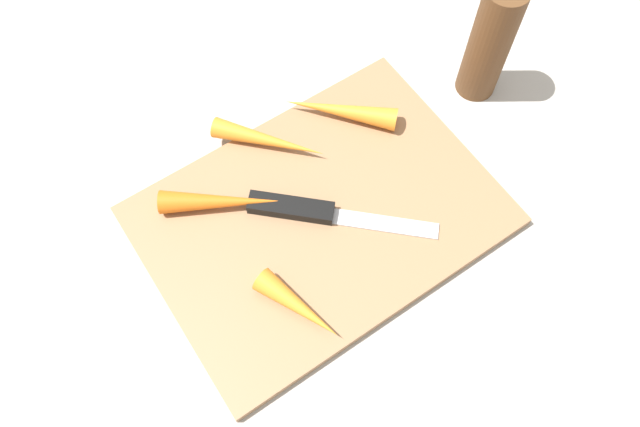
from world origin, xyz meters
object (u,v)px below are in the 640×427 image
object	(u,v)px
carrot_long	(340,110)
pepper_grinder	(490,43)
carrot_shortest	(298,306)
carrot_longest	(221,202)
carrot_short	(268,141)
cutting_board	(320,216)
knife	(304,210)

from	to	relation	value
carrot_long	pepper_grinder	xyz separation A→B (m)	(-0.16, 0.05, 0.05)
carrot_shortest	carrot_longest	xyz separation A→B (m)	(0.00, -0.14, -0.00)
carrot_long	carrot_shortest	world-z (taller)	same
carrot_shortest	carrot_longest	size ratio (longest dim) A/B	0.73
carrot_shortest	carrot_short	bearing A→B (deg)	138.05
cutting_board	carrot_shortest	distance (m)	0.11
carrot_longest	carrot_shortest	bearing A→B (deg)	-54.73
carrot_longest	carrot_short	bearing A→B (deg)	58.41
carrot_long	knife	bearing A→B (deg)	83.07
carrot_longest	carrot_short	xyz separation A→B (m)	(-0.08, -0.04, -0.00)
carrot_long	carrot_longest	distance (m)	0.17
carrot_longest	cutting_board	bearing A→B (deg)	-4.82
knife	carrot_long	distance (m)	0.13
carrot_shortest	carrot_short	size ratio (longest dim) A/B	0.74
cutting_board	carrot_longest	distance (m)	0.10
pepper_grinder	knife	bearing A→B (deg)	6.67
knife	pepper_grinder	xyz separation A→B (m)	(-0.26, -0.03, 0.06)
carrot_shortest	carrot_longest	bearing A→B (deg)	162.96
knife	carrot_shortest	size ratio (longest dim) A/B	1.71
cutting_board	pepper_grinder	xyz separation A→B (m)	(-0.25, -0.04, 0.07)
carrot_long	pepper_grinder	world-z (taller)	pepper_grinder
cutting_board	pepper_grinder	size ratio (longest dim) A/B	2.39
carrot_longest	pepper_grinder	distance (m)	0.34
knife	carrot_shortest	distance (m)	0.11
knife	cutting_board	bearing A→B (deg)	4.50
carrot_longest	pepper_grinder	world-z (taller)	pepper_grinder
carrot_short	pepper_grinder	size ratio (longest dim) A/B	0.83
knife	carrot_short	world-z (taller)	carrot_short
cutting_board	carrot_shortest	bearing A→B (deg)	44.72
pepper_grinder	carrot_short	bearing A→B (deg)	-13.20
knife	carrot_shortest	bearing A→B (deg)	-82.63
carrot_short	carrot_long	bearing A→B (deg)	42.09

